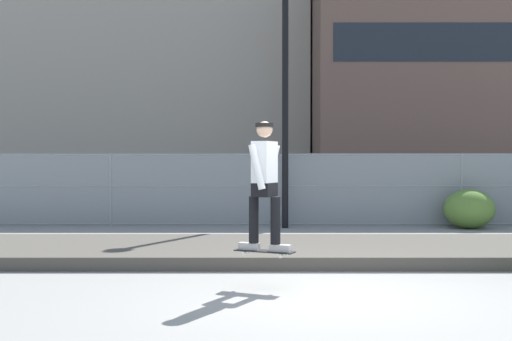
{
  "coord_description": "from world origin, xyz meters",
  "views": [
    {
      "loc": [
        -0.76,
        -7.74,
        1.69
      ],
      "look_at": [
        -0.8,
        4.0,
        1.49
      ],
      "focal_mm": 44.45,
      "sensor_mm": 36.0,
      "label": 1
    }
  ],
  "objects_px": {
    "parked_car_near": "(89,188)",
    "parked_car_mid": "(305,188)",
    "skater": "(266,178)",
    "skateboard": "(266,251)",
    "parked_car_far": "(506,188)",
    "street_lamp": "(287,51)",
    "shrub_left": "(471,209)"
  },
  "relations": [
    {
      "from": "skateboard",
      "to": "shrub_left",
      "type": "height_order",
      "value": "shrub_left"
    },
    {
      "from": "skater",
      "to": "parked_car_far",
      "type": "xyz_separation_m",
      "value": [
        7.32,
        10.67,
        -0.62
      ]
    },
    {
      "from": "skateboard",
      "to": "parked_car_mid",
      "type": "relative_size",
      "value": 0.18
    },
    {
      "from": "skateboard",
      "to": "parked_car_near",
      "type": "relative_size",
      "value": 0.18
    },
    {
      "from": "street_lamp",
      "to": "parked_car_near",
      "type": "distance_m",
      "value": 7.6
    },
    {
      "from": "skateboard",
      "to": "parked_car_mid",
      "type": "xyz_separation_m",
      "value": [
        1.32,
        10.94,
        0.35
      ]
    },
    {
      "from": "skater",
      "to": "parked_car_mid",
      "type": "relative_size",
      "value": 0.38
    },
    {
      "from": "skateboard",
      "to": "parked_car_near",
      "type": "bearing_deg",
      "value": 115.67
    },
    {
      "from": "skater",
      "to": "street_lamp",
      "type": "xyz_separation_m",
      "value": [
        0.61,
        7.38,
        2.92
      ]
    },
    {
      "from": "shrub_left",
      "to": "skater",
      "type": "bearing_deg",
      "value": -125.21
    },
    {
      "from": "parked_car_near",
      "to": "parked_car_far",
      "type": "distance_m",
      "value": 12.51
    },
    {
      "from": "parked_car_near",
      "to": "skateboard",
      "type": "bearing_deg",
      "value": -64.33
    },
    {
      "from": "skateboard",
      "to": "street_lamp",
      "type": "distance_m",
      "value": 8.36
    },
    {
      "from": "skateboard",
      "to": "skater",
      "type": "distance_m",
      "value": 0.96
    },
    {
      "from": "skateboard",
      "to": "parked_car_mid",
      "type": "distance_m",
      "value": 11.03
    },
    {
      "from": "street_lamp",
      "to": "shrub_left",
      "type": "height_order",
      "value": "street_lamp"
    },
    {
      "from": "skater",
      "to": "shrub_left",
      "type": "height_order",
      "value": "skater"
    },
    {
      "from": "street_lamp",
      "to": "skater",
      "type": "bearing_deg",
      "value": -94.72
    },
    {
      "from": "parked_car_near",
      "to": "shrub_left",
      "type": "relative_size",
      "value": 3.64
    },
    {
      "from": "parked_car_mid",
      "to": "parked_car_far",
      "type": "distance_m",
      "value": 6.01
    },
    {
      "from": "parked_car_mid",
      "to": "street_lamp",
      "type": "bearing_deg",
      "value": -101.28
    },
    {
      "from": "parked_car_near",
      "to": "parked_car_mid",
      "type": "relative_size",
      "value": 1.02
    },
    {
      "from": "skateboard",
      "to": "parked_car_near",
      "type": "distance_m",
      "value": 11.99
    },
    {
      "from": "skateboard",
      "to": "street_lamp",
      "type": "bearing_deg",
      "value": 85.28
    },
    {
      "from": "street_lamp",
      "to": "shrub_left",
      "type": "relative_size",
      "value": 5.67
    },
    {
      "from": "parked_car_mid",
      "to": "shrub_left",
      "type": "bearing_deg",
      "value": -44.23
    },
    {
      "from": "parked_car_far",
      "to": "shrub_left",
      "type": "relative_size",
      "value": 3.59
    },
    {
      "from": "skateboard",
      "to": "street_lamp",
      "type": "relative_size",
      "value": 0.11
    },
    {
      "from": "skater",
      "to": "parked_car_near",
      "type": "height_order",
      "value": "skater"
    },
    {
      "from": "parked_car_near",
      "to": "parked_car_mid",
      "type": "xyz_separation_m",
      "value": [
        6.51,
        0.15,
        0.0
      ]
    },
    {
      "from": "parked_car_near",
      "to": "parked_car_far",
      "type": "height_order",
      "value": "same"
    },
    {
      "from": "parked_car_mid",
      "to": "shrub_left",
      "type": "height_order",
      "value": "parked_car_mid"
    }
  ]
}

